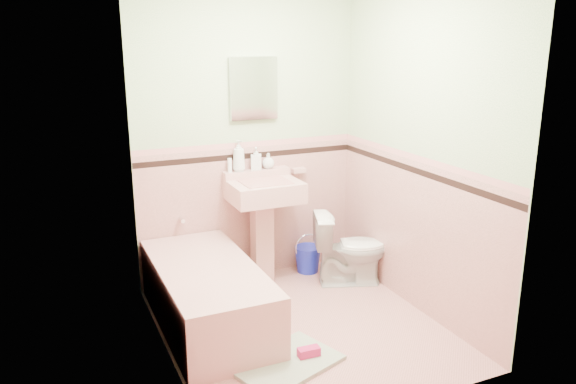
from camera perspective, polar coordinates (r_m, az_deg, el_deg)
name	(u,v)px	position (r m, az deg, el deg)	size (l,w,h in m)	color
floor	(302,327)	(4.42, 1.37, -13.42)	(2.20, 2.20, 0.00)	tan
wall_back	(248,141)	(4.96, -4.05, 5.16)	(2.50, 2.50, 0.00)	#F6EBC8
wall_front	(393,208)	(3.05, 10.48, -1.59)	(2.50, 2.50, 0.00)	#F6EBC8
wall_left	(160,181)	(3.66, -12.78, 1.13)	(2.50, 2.50, 0.00)	#F6EBC8
wall_right	(420,154)	(4.49, 13.10, 3.70)	(2.50, 2.50, 0.00)	#F6EBC8
wainscot_back	(250,212)	(5.11, -3.87, -2.06)	(2.00, 2.00, 0.00)	#D2938D
wainscot_front	(386,318)	(3.30, 9.80, -12.39)	(2.00, 2.00, 0.00)	#D2938D
wainscot_left	(167,276)	(3.87, -12.03, -8.22)	(2.20, 2.20, 0.00)	#D2938D
wainscot_right	(414,234)	(4.65, 12.50, -4.18)	(2.20, 2.20, 0.00)	#D2938D
accent_back	(249,156)	(4.97, -3.95, 3.65)	(2.00, 2.00, 0.00)	black
accent_front	(390,230)	(3.10, 10.18, -3.80)	(2.00, 2.00, 0.00)	black
accent_left	(164,200)	(3.70, -12.39, -0.79)	(2.20, 2.20, 0.00)	black
accent_right	(417,171)	(4.50, 12.82, 2.06)	(2.20, 2.20, 0.00)	black
cap_back	(249,144)	(4.95, -3.97, 4.78)	(2.00, 2.00, 0.00)	tan
cap_front	(391,212)	(3.07, 10.26, -2.04)	(2.00, 2.00, 0.00)	tan
cap_left	(163,185)	(3.67, -12.48, 0.71)	(2.20, 2.20, 0.00)	tan
cap_right	(418,158)	(4.48, 12.89, 3.31)	(2.20, 2.20, 0.00)	tan
bathtub	(208,298)	(4.39, -8.08, -10.45)	(0.70, 1.50, 0.45)	#CA928D
tub_faucet	(181,219)	(4.89, -10.65, -2.72)	(0.04, 0.04, 0.12)	silver
sink	(265,233)	(4.96, -2.37, -4.16)	(0.60, 0.49, 0.94)	#CA928D
sink_faucet	(258,176)	(4.95, -3.04, 1.60)	(0.02, 0.02, 0.10)	silver
medicine_cabinet	(254,88)	(4.89, -3.47, 10.34)	(0.42, 0.04, 0.53)	white
soap_dish	(299,170)	(5.17, 1.07, 2.20)	(0.12, 0.07, 0.04)	#CA928D
soap_bottle_left	(239,156)	(4.89, -4.97, 3.64)	(0.10, 0.11, 0.27)	#B2B2B2
soap_bottle_mid	(256,158)	(4.95, -3.22, 3.39)	(0.09, 0.09, 0.20)	#B2B2B2
soap_bottle_right	(268,161)	(5.00, -1.99, 3.15)	(0.11, 0.11, 0.14)	#B2B2B2
tube	(230,165)	(4.88, -5.87, 2.69)	(0.04, 0.04, 0.12)	white
toilet	(350,248)	(5.05, 6.26, -5.66)	(0.36, 0.63, 0.64)	white
bucket	(308,259)	(5.33, 1.99, -6.74)	(0.24, 0.24, 0.24)	#1826BE
bath_mat	(286,363)	(3.96, -0.20, -16.82)	(0.70, 0.46, 0.03)	gray
shoe	(309,352)	(4.00, 2.10, -15.74)	(0.15, 0.07, 0.06)	#BF1E59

